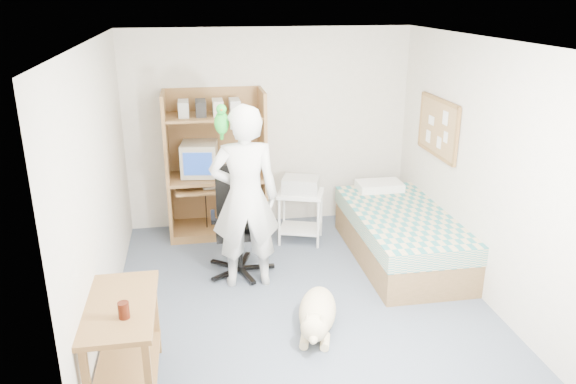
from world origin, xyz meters
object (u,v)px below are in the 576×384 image
(dog, at_px, (317,313))
(printer_cart, at_px, (301,208))
(bed, at_px, (400,235))
(side_desk, at_px, (124,334))
(office_chair, at_px, (239,235))
(person, at_px, (245,198))
(computer_hutch, at_px, (216,170))

(dog, distance_m, printer_cart, 1.96)
(bed, relative_size, printer_cart, 3.17)
(dog, bearing_deg, side_desk, -144.41)
(bed, distance_m, office_chair, 1.83)
(side_desk, distance_m, person, 1.92)
(side_desk, xyz_separation_m, dog, (1.60, 0.54, -0.32))
(office_chair, xyz_separation_m, dog, (0.58, -1.30, -0.24))
(bed, bearing_deg, printer_cart, 147.18)
(dog, bearing_deg, printer_cart, 100.21)
(office_chair, height_order, person, person)
(office_chair, distance_m, printer_cart, 1.02)
(office_chair, xyz_separation_m, person, (0.05, -0.31, 0.54))
(person, relative_size, printer_cart, 2.98)
(side_desk, relative_size, person, 0.53)
(bed, xyz_separation_m, printer_cart, (-1.03, 0.66, 0.13))
(side_desk, distance_m, dog, 1.72)
(office_chair, bearing_deg, dog, -64.86)
(office_chair, bearing_deg, side_desk, -117.88)
(side_desk, relative_size, dog, 0.98)
(person, bearing_deg, side_desk, 56.16)
(computer_hutch, distance_m, person, 1.43)
(person, distance_m, printer_cart, 1.32)
(bed, bearing_deg, dog, -134.49)
(side_desk, bearing_deg, bed, 32.50)
(bed, xyz_separation_m, dog, (-1.25, -1.27, -0.12))
(computer_hutch, height_order, bed, computer_hutch)
(person, xyz_separation_m, printer_cart, (0.76, 0.95, -0.53))
(computer_hutch, distance_m, printer_cart, 1.15)
(computer_hutch, distance_m, side_desk, 3.08)
(printer_cart, bearing_deg, person, -110.33)
(office_chair, bearing_deg, person, -80.07)
(dog, relative_size, printer_cart, 1.60)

